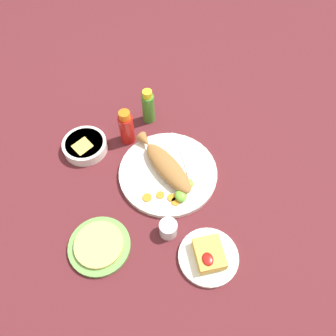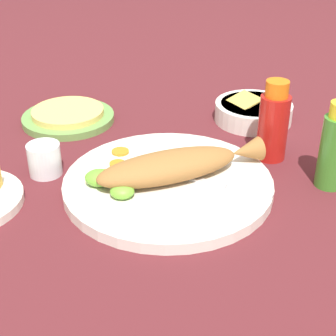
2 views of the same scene
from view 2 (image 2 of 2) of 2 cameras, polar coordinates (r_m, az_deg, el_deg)
ground_plane at (r=0.81m, az=-0.00°, el=-2.32°), size 4.00×4.00×0.00m
main_plate at (r=0.81m, az=-0.00°, el=-1.78°), size 0.33×0.33×0.02m
fried_fish at (r=0.80m, az=0.89°, el=0.32°), size 0.28×0.16×0.04m
fork_near at (r=0.79m, az=5.86°, el=-2.05°), size 0.18×0.08×0.00m
fork_far at (r=0.75m, az=4.32°, el=-3.71°), size 0.19×0.02×0.00m
carrot_slice_near at (r=0.85m, az=-5.61°, el=0.47°), size 0.03×0.03×0.00m
carrot_slice_mid at (r=0.88m, az=-5.31°, el=1.82°), size 0.03×0.03×0.00m
carrot_slice_far at (r=0.82m, az=-8.17°, el=-0.84°), size 0.03×0.03×0.00m
carrot_slice_extra at (r=0.82m, az=-7.02°, el=-0.68°), size 0.03×0.03×0.00m
lime_wedge_main at (r=0.79m, az=-7.64°, el=-1.08°), size 0.04×0.04×0.02m
lime_wedge_side at (r=0.76m, az=-5.10°, el=-2.62°), size 0.04×0.03×0.02m
hot_sauce_bottle_red at (r=0.89m, az=11.60°, el=4.87°), size 0.05×0.05×0.14m
hot_sauce_bottle_green at (r=0.83m, az=17.97°, el=2.10°), size 0.05×0.05×0.14m
salt_cup at (r=0.87m, az=-13.50°, el=0.74°), size 0.05×0.05×0.05m
guacamole_bowl at (r=1.05m, az=9.43°, el=6.27°), size 0.15×0.15×0.05m
tortilla_plate at (r=1.06m, az=-10.98°, el=5.44°), size 0.18×0.18×0.01m
tortilla_stack at (r=1.05m, az=-11.05°, el=6.09°), size 0.14×0.14×0.01m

